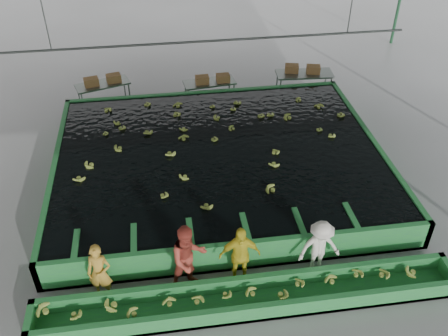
{
  "coord_description": "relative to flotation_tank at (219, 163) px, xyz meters",
  "views": [
    {
      "loc": [
        -1.68,
        -10.9,
        9.6
      ],
      "look_at": [
        0.0,
        0.5,
        1.0
      ],
      "focal_mm": 40.0,
      "sensor_mm": 36.0,
      "label": 1
    }
  ],
  "objects": [
    {
      "name": "ground",
      "position": [
        0.0,
        -1.5,
        -0.45
      ],
      "size": [
        80.0,
        80.0,
        0.0
      ],
      "primitive_type": "plane",
      "color": "gray",
      "rests_on": "ground"
    },
    {
      "name": "shed_roof",
      "position": [
        0.0,
        -1.5,
        4.55
      ],
      "size": [
        20.0,
        22.0,
        0.04
      ],
      "primitive_type": "cube",
      "color": "#98999B",
      "rests_on": "shed_posts"
    },
    {
      "name": "shed_posts",
      "position": [
        0.0,
        -1.5,
        2.05
      ],
      "size": [
        20.0,
        22.0,
        5.0
      ],
      "primitive_type": null,
      "color": "#235834",
      "rests_on": "ground"
    },
    {
      "name": "flotation_tank",
      "position": [
        0.0,
        0.0,
        0.0
      ],
      "size": [
        10.0,
        8.0,
        0.9
      ],
      "primitive_type": null,
      "color": "#287F3A",
      "rests_on": "ground"
    },
    {
      "name": "tank_water",
      "position": [
        0.0,
        -0.0,
        0.4
      ],
      "size": [
        9.7,
        7.7,
        0.0
      ],
      "primitive_type": "cube",
      "color": "black",
      "rests_on": "flotation_tank"
    },
    {
      "name": "sorting_trough",
      "position": [
        0.0,
        -5.1,
        -0.2
      ],
      "size": [
        10.0,
        1.0,
        0.5
      ],
      "primitive_type": null,
      "color": "#287F3A",
      "rests_on": "ground"
    },
    {
      "name": "cableway_rail",
      "position": [
        0.0,
        3.5,
        2.55
      ],
      "size": [
        0.08,
        0.08,
        14.0
      ],
      "primitive_type": "cylinder",
      "color": "#59605B",
      "rests_on": "shed_roof"
    },
    {
      "name": "rail_hanger_left",
      "position": [
        -5.0,
        3.5,
        3.55
      ],
      "size": [
        0.04,
        0.04,
        2.0
      ],
      "primitive_type": "cylinder",
      "color": "#59605B",
      "rests_on": "shed_roof"
    },
    {
      "name": "rail_hanger_right",
      "position": [
        5.0,
        3.5,
        3.55
      ],
      "size": [
        0.04,
        0.04,
        2.0
      ],
      "primitive_type": "cylinder",
      "color": "#59605B",
      "rests_on": "shed_roof"
    },
    {
      "name": "worker_a",
      "position": [
        -3.39,
        -4.3,
        0.35
      ],
      "size": [
        0.65,
        0.5,
        1.59
      ],
      "primitive_type": "imported",
      "rotation": [
        0.0,
        0.0,
        -0.22
      ],
      "color": "gold",
      "rests_on": "ground"
    },
    {
      "name": "worker_b",
      "position": [
        -1.33,
        -4.3,
        0.5
      ],
      "size": [
        1.1,
        0.97,
        1.89
      ],
      "primitive_type": "imported",
      "rotation": [
        0.0,
        0.0,
        0.32
      ],
      "color": "#AB3D2F",
      "rests_on": "ground"
    },
    {
      "name": "worker_c",
      "position": [
        -0.11,
        -4.3,
        0.4
      ],
      "size": [
        1.01,
        0.43,
        1.71
      ],
      "primitive_type": "imported",
      "rotation": [
        0.0,
        0.0,
        -0.01
      ],
      "color": "yellow",
      "rests_on": "ground"
    },
    {
      "name": "worker_d",
      "position": [
        1.86,
        -4.3,
        0.36
      ],
      "size": [
        1.06,
        0.63,
        1.61
      ],
      "primitive_type": "imported",
      "rotation": [
        0.0,
        0.0,
        0.03
      ],
      "color": "white",
      "rests_on": "ground"
    },
    {
      "name": "packing_table_left",
      "position": [
        -3.75,
        5.08,
        0.0
      ],
      "size": [
        2.14,
        1.36,
        0.91
      ],
      "primitive_type": null,
      "rotation": [
        0.0,
        0.0,
        0.3
      ],
      "color": "#59605B",
      "rests_on": "ground"
    },
    {
      "name": "packing_table_mid",
      "position": [
        0.27,
        4.67,
        -0.0
      ],
      "size": [
        2.03,
        1.01,
        0.89
      ],
      "primitive_type": null,
      "rotation": [
        0.0,
        0.0,
        0.12
      ],
      "color": "#59605B",
      "rests_on": "ground"
    },
    {
      "name": "packing_table_right",
      "position": [
        3.99,
        4.65,
        0.05
      ],
      "size": [
        2.24,
        1.02,
        0.99
      ],
      "primitive_type": null,
      "rotation": [
        0.0,
        0.0,
        -0.07
      ],
      "color": "#59605B",
      "rests_on": "ground"
    },
    {
      "name": "box_stack_left",
      "position": [
        -3.72,
        5.07,
        0.46
      ],
      "size": [
        1.41,
        0.68,
        0.29
      ],
      "primitive_type": null,
      "rotation": [
        0.0,
        0.0,
        0.23
      ],
      "color": "brown",
      "rests_on": "packing_table_left"
    },
    {
      "name": "box_stack_mid",
      "position": [
        0.39,
        4.61,
        0.44
      ],
      "size": [
        1.31,
        0.4,
        0.28
      ],
      "primitive_type": null,
      "rotation": [
        0.0,
        0.0,
        0.03
      ],
      "color": "brown",
      "rests_on": "packing_table_mid"
    },
    {
      "name": "box_stack_right",
      "position": [
        3.92,
        4.73,
        0.55
      ],
      "size": [
        1.4,
        0.68,
        0.29
      ],
      "primitive_type": null,
      "rotation": [
        0.0,
        0.0,
        -0.24
      ],
      "color": "brown",
      "rests_on": "packing_table_right"
    },
    {
      "name": "floating_bananas",
      "position": [
        0.0,
        0.8,
        0.4
      ],
      "size": [
        8.94,
        6.09,
        0.12
      ],
      "primitive_type": null,
      "color": "#8FA23C",
      "rests_on": "tank_water"
    },
    {
      "name": "trough_bananas",
      "position": [
        0.0,
        -5.1,
        -0.05
      ],
      "size": [
        9.7,
        0.65,
        0.13
      ],
      "primitive_type": null,
      "color": "#8FA23C",
      "rests_on": "sorting_trough"
    }
  ]
}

